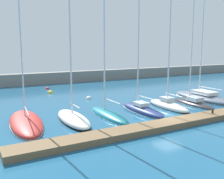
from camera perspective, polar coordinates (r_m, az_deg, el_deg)
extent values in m
plane|color=#1E567A|center=(26.22, 12.34, -6.94)|extent=(120.00, 120.00, 0.00)
cube|color=brown|center=(25.19, 14.44, -7.09)|extent=(31.03, 2.07, 0.51)
cube|color=gray|center=(55.04, -11.34, 2.70)|extent=(108.00, 2.21, 2.27)
ellipsoid|color=#B72D28|center=(25.90, -18.65, -6.97)|extent=(3.81, 9.80, 1.07)
ellipsoid|color=silver|center=(25.95, -18.63, -7.34)|extent=(3.85, 9.90, 0.12)
cylinder|color=silver|center=(25.64, -19.80, 12.20)|extent=(0.13, 0.13, 16.08)
cylinder|color=silver|center=(24.33, -18.55, -4.41)|extent=(0.47, 4.01, 0.09)
ellipsoid|color=white|center=(25.64, -8.66, -6.48)|extent=(2.52, 7.35, 1.05)
ellipsoid|color=black|center=(25.72, -8.64, -7.10)|extent=(2.55, 7.42, 0.12)
cylinder|color=silver|center=(24.99, -9.27, 9.27)|extent=(0.16, 0.16, 12.89)
cylinder|color=silver|center=(24.66, -8.24, -3.58)|extent=(0.20, 2.51, 0.11)
ellipsoid|color=#19707F|center=(27.42, -0.81, -5.77)|extent=(2.05, 7.77, 0.95)
ellipsoid|color=silver|center=(27.45, -0.81, -5.95)|extent=(2.07, 7.84, 0.12)
cylinder|color=silver|center=(27.31, -1.74, 10.94)|extent=(0.16, 0.16, 14.88)
cylinder|color=silver|center=(26.22, 0.13, -2.66)|extent=(0.18, 3.12, 0.11)
ellipsoid|color=navy|center=(29.36, 6.68, -4.52)|extent=(2.06, 7.60, 0.93)
ellipsoid|color=silver|center=(29.42, 6.68, -4.97)|extent=(2.08, 7.67, 0.12)
cylinder|color=silver|center=(29.31, 5.90, 10.08)|extent=(0.15, 0.15, 13.89)
cylinder|color=silver|center=(28.30, 7.81, -1.89)|extent=(0.18, 3.06, 0.11)
cube|color=silver|center=(29.35, 6.52, -3.20)|extent=(1.33, 1.73, 0.40)
ellipsoid|color=silver|center=(31.97, 12.45, -3.57)|extent=(2.46, 7.05, 1.09)
ellipsoid|color=black|center=(32.02, 12.44, -3.97)|extent=(2.49, 7.12, 0.12)
cylinder|color=silver|center=(31.37, 12.62, 8.23)|extent=(0.18, 0.18, 11.97)
cylinder|color=silver|center=(30.93, 13.67, -1.24)|extent=(0.31, 3.07, 0.12)
cube|color=silver|center=(32.02, 12.19, -2.10)|extent=(1.30, 1.64, 0.48)
ellipsoid|color=#2D2D33|center=(34.52, 17.62, -3.06)|extent=(2.42, 7.16, 0.87)
ellipsoid|color=silver|center=(34.54, 17.61, -3.22)|extent=(2.45, 7.23, 0.12)
cylinder|color=silver|center=(34.34, 17.40, 9.76)|extent=(0.14, 0.14, 14.44)
cylinder|color=silver|center=(33.66, 18.70, -0.95)|extent=(0.31, 2.80, 0.10)
cube|color=silver|center=(34.18, 18.01, -2.02)|extent=(1.46, 1.89, 0.51)
ellipsoid|color=slate|center=(38.42, 19.42, -1.67)|extent=(3.93, 10.34, 1.09)
ellipsoid|color=silver|center=(38.48, 19.40, -2.07)|extent=(3.97, 10.44, 0.12)
cylinder|color=silver|center=(38.45, 19.70, 15.03)|extent=(0.15, 0.15, 21.21)
cylinder|color=silver|center=(37.28, 20.99, 0.28)|extent=(0.37, 4.28, 0.11)
cube|color=silver|center=(38.01, 19.92, -0.63)|extent=(2.23, 3.49, 0.45)
sphere|color=red|center=(46.91, -14.19, 0.10)|extent=(0.72, 0.72, 0.72)
sphere|color=white|center=(36.88, -5.21, -2.09)|extent=(0.81, 0.81, 0.81)
sphere|color=yellow|center=(42.63, -13.55, -0.77)|extent=(0.88, 0.88, 0.88)
cylinder|color=black|center=(28.54, 21.53, -4.54)|extent=(0.20, 0.20, 0.44)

